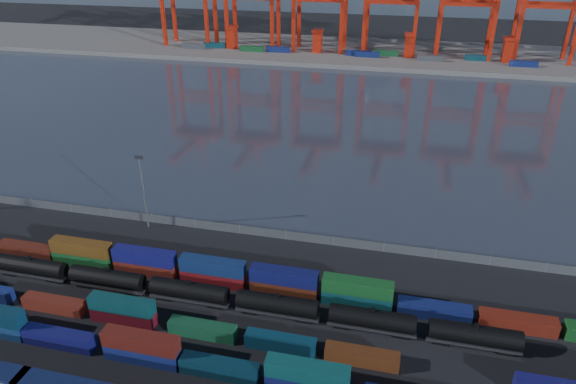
# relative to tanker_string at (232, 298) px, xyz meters

# --- Properties ---
(ground) EXTENTS (700.00, 700.00, 0.00)m
(ground) POSITION_rel_tanker_string_xyz_m (3.61, -4.78, -2.17)
(ground) COLOR black
(ground) RESTS_ON ground
(harbor_water) EXTENTS (700.00, 700.00, 0.00)m
(harbor_water) POSITION_rel_tanker_string_xyz_m (3.61, 100.22, -2.16)
(harbor_water) COLOR #2D3441
(harbor_water) RESTS_ON ground
(far_quay) EXTENTS (700.00, 70.00, 2.00)m
(far_quay) POSITION_rel_tanker_string_xyz_m (3.61, 205.22, -1.17)
(far_quay) COLOR #514F4C
(far_quay) RESTS_ON ground
(container_row_south) EXTENTS (125.66, 2.36, 5.03)m
(container_row_south) POSITION_rel_tanker_string_xyz_m (-23.05, -14.27, 0.03)
(container_row_south) COLOR #37393B
(container_row_south) RESTS_ON ground
(container_row_mid) EXTENTS (140.59, 2.22, 4.74)m
(container_row_mid) POSITION_rel_tanker_string_xyz_m (4.73, -7.29, -0.44)
(container_row_mid) COLOR #404245
(container_row_mid) RESTS_ON ground
(container_row_north) EXTENTS (140.73, 2.42, 5.17)m
(container_row_north) POSITION_rel_tanker_string_xyz_m (-5.71, 5.68, -0.07)
(container_row_north) COLOR navy
(container_row_north) RESTS_ON ground
(tanker_string) EXTENTS (91.59, 3.03, 4.33)m
(tanker_string) POSITION_rel_tanker_string_xyz_m (0.00, 0.00, 0.00)
(tanker_string) COLOR black
(tanker_string) RESTS_ON ground
(waterfront_fence) EXTENTS (160.12, 0.12, 2.20)m
(waterfront_fence) POSITION_rel_tanker_string_xyz_m (3.61, 23.22, -1.17)
(waterfront_fence) COLOR #595B5E
(waterfront_fence) RESTS_ON ground
(yard_light_mast) EXTENTS (1.60, 0.40, 16.60)m
(yard_light_mast) POSITION_rel_tanker_string_xyz_m (-26.39, 21.22, 7.12)
(yard_light_mast) COLOR slate
(yard_light_mast) RESTS_ON ground
(quay_containers) EXTENTS (172.58, 10.99, 2.60)m
(quay_containers) POSITION_rel_tanker_string_xyz_m (-7.39, 190.68, 1.13)
(quay_containers) COLOR navy
(quay_containers) RESTS_ON far_quay
(straddle_carriers) EXTENTS (140.00, 7.00, 11.10)m
(straddle_carriers) POSITION_rel_tanker_string_xyz_m (1.11, 195.22, 5.65)
(straddle_carriers) COLOR red
(straddle_carriers) RESTS_ON far_quay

